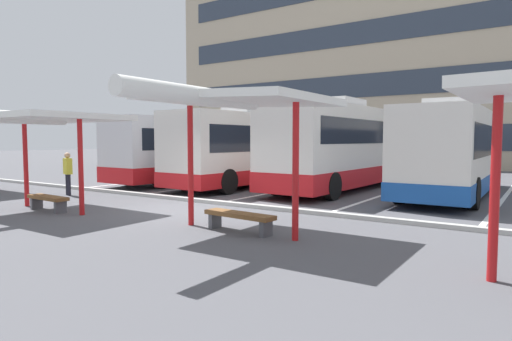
% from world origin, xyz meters
% --- Properties ---
extents(ground_plane, '(160.00, 160.00, 0.00)m').
position_xyz_m(ground_plane, '(0.00, 0.00, 0.00)').
color(ground_plane, '#515156').
extents(terminal_building, '(44.84, 15.20, 19.47)m').
position_xyz_m(terminal_building, '(0.03, 31.79, 8.36)').
color(terminal_building, tan).
rests_on(terminal_building, ground).
extents(coach_bus_0, '(2.85, 12.27, 3.52)m').
position_xyz_m(coach_bus_0, '(-5.72, 8.23, 1.63)').
color(coach_bus_0, silver).
rests_on(coach_bus_0, ground).
extents(coach_bus_1, '(2.91, 12.11, 3.62)m').
position_xyz_m(coach_bus_1, '(-2.14, 8.18, 1.70)').
color(coach_bus_1, silver).
rests_on(coach_bus_1, ground).
extents(coach_bus_2, '(2.89, 12.32, 3.83)m').
position_xyz_m(coach_bus_2, '(1.89, 9.04, 1.79)').
color(coach_bus_2, silver).
rests_on(coach_bus_2, ground).
extents(coach_bus_3, '(2.58, 10.07, 3.54)m').
position_xyz_m(coach_bus_3, '(6.19, 8.38, 1.66)').
color(coach_bus_3, silver).
rests_on(coach_bus_3, ground).
extents(lane_stripe_0, '(0.16, 14.00, 0.01)m').
position_xyz_m(lane_stripe_0, '(-7.88, 8.93, 0.00)').
color(lane_stripe_0, white).
rests_on(lane_stripe_0, ground).
extents(lane_stripe_1, '(0.16, 14.00, 0.01)m').
position_xyz_m(lane_stripe_1, '(-3.94, 8.93, 0.00)').
color(lane_stripe_1, white).
rests_on(lane_stripe_1, ground).
extents(lane_stripe_2, '(0.16, 14.00, 0.01)m').
position_xyz_m(lane_stripe_2, '(0.00, 8.93, 0.00)').
color(lane_stripe_2, white).
rests_on(lane_stripe_2, ground).
extents(lane_stripe_3, '(0.16, 14.00, 0.01)m').
position_xyz_m(lane_stripe_3, '(3.94, 8.93, 0.00)').
color(lane_stripe_3, white).
rests_on(lane_stripe_3, ground).
extents(lane_stripe_4, '(0.16, 14.00, 0.01)m').
position_xyz_m(lane_stripe_4, '(7.88, 8.93, 0.00)').
color(lane_stripe_4, white).
rests_on(lane_stripe_4, ground).
extents(waiting_shelter_1, '(3.92, 5.12, 2.93)m').
position_xyz_m(waiting_shelter_1, '(-3.19, -2.51, 2.72)').
color(waiting_shelter_1, red).
rests_on(waiting_shelter_1, ground).
extents(bench_2, '(1.70, 0.50, 0.45)m').
position_xyz_m(bench_2, '(-3.19, -2.37, 0.34)').
color(bench_2, brown).
rests_on(bench_2, ground).
extents(waiting_shelter_2, '(3.96, 4.90, 3.19)m').
position_xyz_m(waiting_shelter_2, '(3.31, -1.86, 2.96)').
color(waiting_shelter_2, red).
rests_on(waiting_shelter_2, ground).
extents(bench_3, '(1.88, 0.57, 0.45)m').
position_xyz_m(bench_3, '(3.31, -1.57, 0.34)').
color(bench_3, brown).
rests_on(bench_3, ground).
extents(platform_kerb, '(44.00, 0.24, 0.12)m').
position_xyz_m(platform_kerb, '(0.00, 1.53, 0.06)').
color(platform_kerb, '#ADADA8').
rests_on(platform_kerb, ground).
extents(waiting_passenger_0, '(0.52, 0.35, 1.64)m').
position_xyz_m(waiting_passenger_0, '(-6.08, 0.13, 0.95)').
color(waiting_passenger_0, black).
rests_on(waiting_passenger_0, ground).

